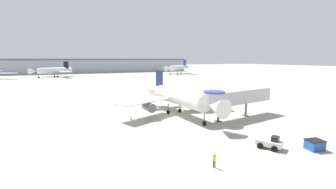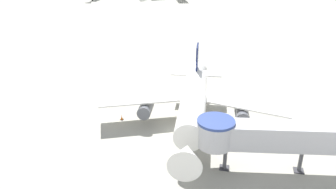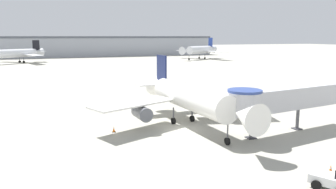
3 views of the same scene
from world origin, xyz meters
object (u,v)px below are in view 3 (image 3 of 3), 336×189
jet_bridge (278,99)px  traffic_cone_apron_front (331,169)px  main_airplane (188,98)px  background_jet_blue_tail (200,50)px  pushback_tug_white (333,180)px  traffic_cone_starboard_wing (251,116)px  background_jet_black_tail (18,53)px  traffic_cone_port_wing (114,129)px

jet_bridge → traffic_cone_apron_front: size_ratio=22.45×
main_airplane → background_jet_blue_tail: bearing=58.4°
main_airplane → pushback_tug_white: size_ratio=7.24×
traffic_cone_starboard_wing → background_jet_black_tail: (-41.24, 127.18, 4.26)m
main_airplane → pushback_tug_white: bearing=-86.7°
jet_bridge → background_jet_black_tail: size_ratio=0.63×
background_jet_blue_tail → background_jet_black_tail: 92.18m
background_jet_blue_tail → background_jet_black_tail: size_ratio=1.06×
main_airplane → background_jet_black_tail: 131.10m
pushback_tug_white → background_jet_black_tail: background_jet_black_tail is taller
jet_bridge → main_airplane: bearing=132.3°
traffic_cone_starboard_wing → background_jet_black_tail: size_ratio=0.03×
main_airplane → background_jet_black_tail: bearing=98.5°
pushback_tug_white → background_jet_black_tail: 153.43m
traffic_cone_apron_front → traffic_cone_starboard_wing: size_ratio=1.02×
traffic_cone_port_wing → background_jet_black_tail: (-20.06, 127.07, 4.28)m
traffic_cone_port_wing → main_airplane: bearing=-2.4°
traffic_cone_apron_front → pushback_tug_white: bearing=-133.7°
traffic_cone_apron_front → traffic_cone_starboard_wing: traffic_cone_apron_front is taller
main_airplane → traffic_cone_port_wing: (-10.48, 0.43, -3.63)m
main_airplane → background_jet_black_tail: background_jet_black_tail is taller
traffic_cone_port_wing → jet_bridge: bearing=-21.8°
pushback_tug_white → traffic_cone_apron_front: bearing=17.8°
jet_bridge → pushback_tug_white: 16.28m
jet_bridge → traffic_cone_apron_front: 13.38m
traffic_cone_starboard_wing → background_jet_blue_tail: background_jet_blue_tail is taller
pushback_tug_white → main_airplane: bearing=69.7°
traffic_cone_port_wing → background_jet_blue_tail: background_jet_blue_tail is taller
traffic_cone_port_wing → background_jet_black_tail: background_jet_black_tail is taller
jet_bridge → traffic_cone_port_wing: jet_bridge is taller
jet_bridge → pushback_tug_white: size_ratio=4.74×
main_airplane → background_jet_blue_tail: 137.13m
background_jet_blue_tail → background_jet_black_tail: (-92.05, 4.94, -0.45)m
pushback_tug_white → traffic_cone_apron_front: (2.36, 2.47, -0.43)m
traffic_cone_starboard_wing → main_airplane: bearing=-178.3°
traffic_cone_apron_front → background_jet_black_tail: 151.58m
main_airplane → jet_bridge: bearing=-43.9°
pushback_tug_white → traffic_cone_port_wing: 26.39m
traffic_cone_starboard_wing → traffic_cone_port_wing: bearing=179.7°
traffic_cone_port_wing → background_jet_black_tail: 128.71m
jet_bridge → traffic_cone_starboard_wing: (1.48, 7.78, -4.12)m
main_airplane → traffic_cone_apron_front: main_airplane is taller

